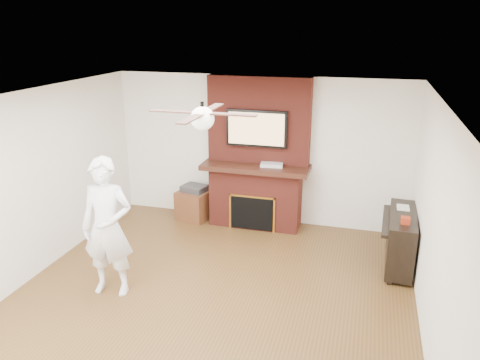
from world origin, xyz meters
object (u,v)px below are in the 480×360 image
(fireplace, at_px, (257,168))
(side_table, at_px, (195,203))
(piano, at_px, (400,238))
(person, at_px, (107,227))

(fireplace, bearing_deg, side_table, -176.51)
(fireplace, relative_size, piano, 2.03)
(person, relative_size, piano, 1.46)
(fireplace, xyz_separation_m, person, (-1.27, -2.60, -0.10))
(piano, bearing_deg, person, -152.21)
(person, xyz_separation_m, piano, (3.58, 1.69, -0.47))
(person, relative_size, side_table, 2.82)
(fireplace, xyz_separation_m, side_table, (-1.10, -0.07, -0.72))
(side_table, distance_m, piano, 3.51)
(person, distance_m, side_table, 2.61)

